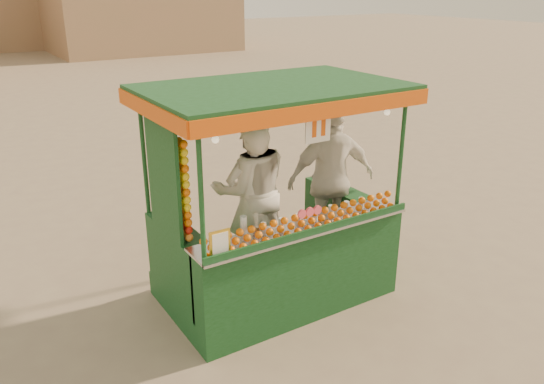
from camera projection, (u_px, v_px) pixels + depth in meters
ground at (276, 282)px, 6.45m from camera, size 90.00×90.00×0.00m
building_right at (139, 0)px, 27.99m from camera, size 9.00×6.00×5.00m
juice_cart at (274, 236)px, 5.84m from camera, size 2.61×1.69×2.37m
vendor_left at (254, 201)px, 5.84m from camera, size 0.66×0.47×1.70m
vendor_middle at (251, 190)px, 5.96m from camera, size 1.04×0.90×1.83m
vendor_right at (331, 179)px, 6.33m from camera, size 1.14×0.69×1.81m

